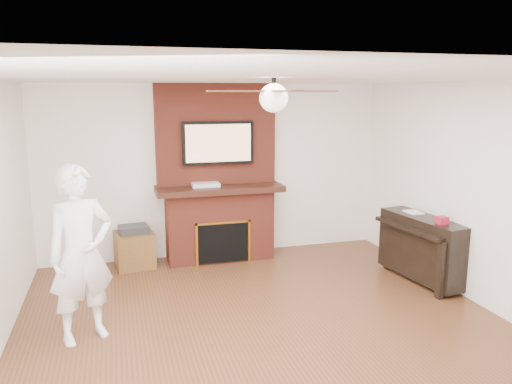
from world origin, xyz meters
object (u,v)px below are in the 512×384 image
object	(u,v)px
piano	(422,247)
fireplace	(218,190)
person	(81,254)
side_table	(134,248)

from	to	relation	value
piano	fireplace	bearing A→B (deg)	137.11
piano	person	bearing A→B (deg)	178.52
side_table	person	bearing A→B (deg)	-112.61
fireplace	person	bearing A→B (deg)	-130.42
side_table	piano	xyz separation A→B (m)	(3.50, -1.55, 0.18)
side_table	piano	distance (m)	3.83
fireplace	person	world-z (taller)	fireplace
side_table	piano	size ratio (longest dim) A/B	0.44
fireplace	piano	world-z (taller)	fireplace
person	piano	bearing A→B (deg)	-17.60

